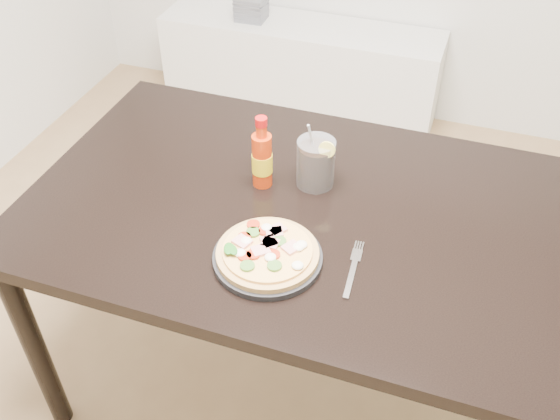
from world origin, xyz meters
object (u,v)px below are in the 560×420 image
(hot_sauce_bottle, at_px, (262,159))
(fork, at_px, (354,267))
(dining_table, at_px, (295,228))
(media_console, at_px, (300,71))
(plate, at_px, (268,258))
(cola_cup, at_px, (316,164))
(pizza, at_px, (267,251))

(hot_sauce_bottle, xyz_separation_m, fork, (0.31, -0.23, -0.08))
(dining_table, distance_m, fork, 0.28)
(dining_table, height_order, media_console, dining_table)
(plate, height_order, hot_sauce_bottle, hot_sauce_bottle)
(hot_sauce_bottle, height_order, media_console, hot_sauce_bottle)
(cola_cup, xyz_separation_m, fork, (0.18, -0.28, -0.06))
(plate, distance_m, media_console, 1.93)
(plate, distance_m, hot_sauce_bottle, 0.30)
(pizza, distance_m, cola_cup, 0.32)
(cola_cup, height_order, media_console, cola_cup)
(pizza, relative_size, cola_cup, 1.26)
(plate, height_order, media_console, plate)
(fork, bearing_deg, pizza, -172.22)
(plate, height_order, fork, plate)
(plate, xyz_separation_m, cola_cup, (0.02, 0.32, 0.06))
(pizza, distance_m, media_console, 1.93)
(cola_cup, distance_m, media_console, 1.66)
(fork, relative_size, media_console, 0.13)
(pizza, height_order, hot_sauce_bottle, hot_sauce_bottle)
(dining_table, distance_m, media_console, 1.71)
(pizza, bearing_deg, cola_cup, 86.10)
(dining_table, relative_size, cola_cup, 7.29)
(dining_table, xyz_separation_m, fork, (0.20, -0.17, 0.09))
(plate, relative_size, media_console, 0.18)
(dining_table, distance_m, pizza, 0.24)
(cola_cup, bearing_deg, media_console, 108.77)
(cola_cup, height_order, fork, cola_cup)
(dining_table, bearing_deg, fork, -40.82)
(hot_sauce_bottle, relative_size, fork, 1.11)
(dining_table, height_order, cola_cup, cola_cup)
(dining_table, bearing_deg, plate, -89.60)
(dining_table, relative_size, plate, 5.41)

